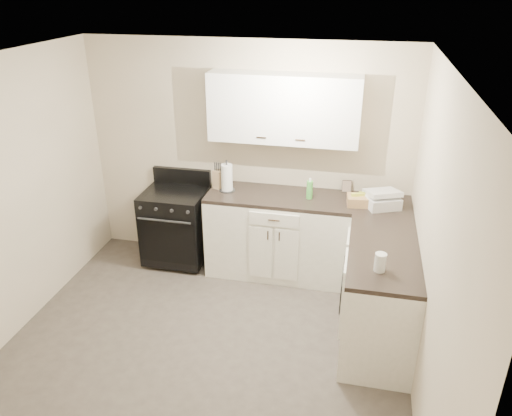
% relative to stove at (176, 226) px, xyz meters
% --- Properties ---
extents(floor, '(3.60, 3.60, 0.00)m').
position_rel_stove_xyz_m(floor, '(0.77, -1.48, -0.46)').
color(floor, '#473F38').
rests_on(floor, ground).
extents(ceiling, '(3.60, 3.60, 0.00)m').
position_rel_stove_xyz_m(ceiling, '(0.77, -1.48, 2.04)').
color(ceiling, white).
rests_on(ceiling, wall_back).
extents(wall_back, '(3.60, 0.00, 3.60)m').
position_rel_stove_xyz_m(wall_back, '(0.77, 0.32, 0.79)').
color(wall_back, beige).
rests_on(wall_back, ground).
extents(wall_right, '(0.00, 3.60, 3.60)m').
position_rel_stove_xyz_m(wall_right, '(2.57, -1.48, 0.79)').
color(wall_right, beige).
rests_on(wall_right, ground).
extents(wall_front, '(3.60, 0.00, 3.60)m').
position_rel_stove_xyz_m(wall_front, '(0.77, -3.28, 0.79)').
color(wall_front, beige).
rests_on(wall_front, ground).
extents(base_cabinets_back, '(1.55, 0.60, 0.90)m').
position_rel_stove_xyz_m(base_cabinets_back, '(1.19, 0.02, -0.01)').
color(base_cabinets_back, white).
rests_on(base_cabinets_back, floor).
extents(base_cabinets_right, '(0.60, 1.90, 0.90)m').
position_rel_stove_xyz_m(base_cabinets_right, '(2.27, -0.63, -0.01)').
color(base_cabinets_right, white).
rests_on(base_cabinets_right, floor).
extents(countertop_back, '(1.55, 0.60, 0.04)m').
position_rel_stove_xyz_m(countertop_back, '(1.19, 0.02, 0.46)').
color(countertop_back, black).
rests_on(countertop_back, base_cabinets_back).
extents(countertop_right, '(0.60, 1.90, 0.04)m').
position_rel_stove_xyz_m(countertop_right, '(2.27, -0.63, 0.46)').
color(countertop_right, black).
rests_on(countertop_right, base_cabinets_right).
extents(upper_cabinets, '(1.55, 0.30, 0.70)m').
position_rel_stove_xyz_m(upper_cabinets, '(1.19, 0.18, 1.38)').
color(upper_cabinets, white).
rests_on(upper_cabinets, wall_back).
extents(stove, '(0.69, 0.59, 0.83)m').
position_rel_stove_xyz_m(stove, '(0.00, 0.00, 0.00)').
color(stove, black).
rests_on(stove, floor).
extents(knife_block, '(0.12, 0.11, 0.21)m').
position_rel_stove_xyz_m(knife_block, '(0.50, 0.08, 0.58)').
color(knife_block, '#D5B283').
rests_on(knife_block, countertop_back).
extents(paper_towel, '(0.13, 0.13, 0.30)m').
position_rel_stove_xyz_m(paper_towel, '(0.61, 0.04, 0.63)').
color(paper_towel, white).
rests_on(paper_towel, countertop_back).
extents(soap_bottle, '(0.07, 0.07, 0.19)m').
position_rel_stove_xyz_m(soap_bottle, '(1.51, 0.02, 0.58)').
color(soap_bottle, '#4FB646').
rests_on(soap_bottle, countertop_back).
extents(picture_frame, '(0.10, 0.04, 0.13)m').
position_rel_stove_xyz_m(picture_frame, '(1.88, 0.28, 0.54)').
color(picture_frame, black).
rests_on(picture_frame, countertop_back).
extents(wicker_basket, '(0.31, 0.22, 0.10)m').
position_rel_stove_xyz_m(wicker_basket, '(2.05, -0.04, 0.53)').
color(wicker_basket, '#AB7B51').
rests_on(wicker_basket, countertop_right).
extents(countertop_grill, '(0.41, 0.39, 0.12)m').
position_rel_stove_xyz_m(countertop_grill, '(2.25, -0.02, 0.54)').
color(countertop_grill, silver).
rests_on(countertop_grill, countertop_right).
extents(glass_jar, '(0.12, 0.12, 0.15)m').
position_rel_stove_xyz_m(glass_jar, '(2.23, -1.28, 0.56)').
color(glass_jar, silver).
rests_on(glass_jar, countertop_right).
extents(oven_mitt_near, '(0.02, 0.17, 0.29)m').
position_rel_stove_xyz_m(oven_mitt_near, '(1.95, -1.06, 0.05)').
color(oven_mitt_near, black).
rests_on(oven_mitt_near, base_cabinets_right).
extents(oven_mitt_far, '(0.02, 0.17, 0.29)m').
position_rel_stove_xyz_m(oven_mitt_far, '(1.95, -0.83, 0.00)').
color(oven_mitt_far, black).
rests_on(oven_mitt_far, base_cabinets_right).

